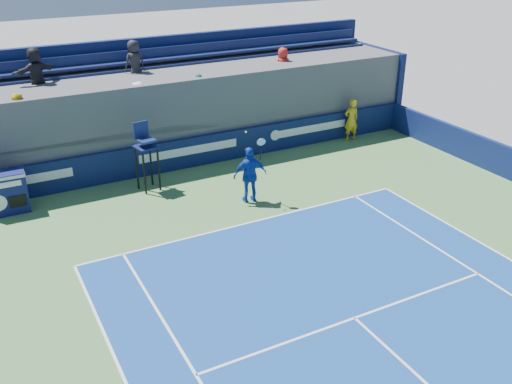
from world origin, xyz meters
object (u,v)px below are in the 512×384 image
match_clock (6,192)px  tennis_player (250,175)px  ball_person (351,120)px  umpire_chair (146,149)px

match_clock → tennis_player: tennis_player is taller
ball_person → umpire_chair: size_ratio=0.74×
ball_person → tennis_player: bearing=32.3°
ball_person → umpire_chair: umpire_chair is taller
ball_person → tennis_player: tennis_player is taller
ball_person → tennis_player: 7.51m
tennis_player → ball_person: bearing=27.0°
ball_person → match_clock: ball_person is taller
ball_person → match_clock: (-14.08, -0.42, -0.19)m
umpire_chair → match_clock: bearing=174.9°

